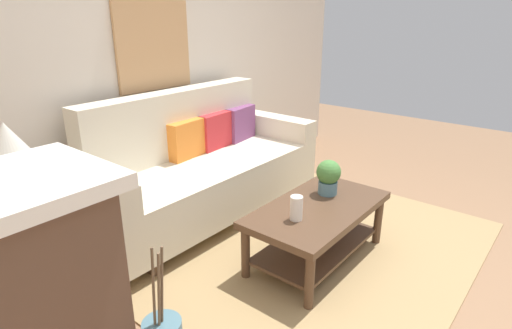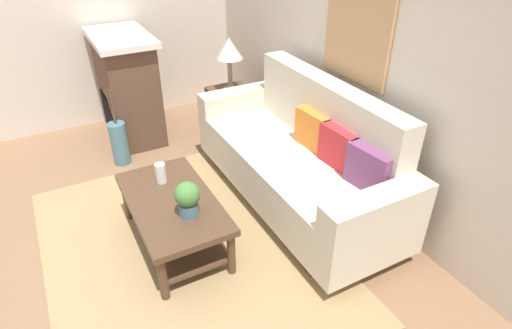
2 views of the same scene
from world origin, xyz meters
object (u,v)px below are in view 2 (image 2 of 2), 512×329
throw_pillow_orange (313,130)px  table_lamp (229,51)px  tabletop_vase (161,173)px  potted_plant_tabletop (188,198)px  throw_pillow_crimson (339,148)px  floor_vase (120,144)px  throw_pillow_plum (369,169)px  coffee_table (173,212)px  framed_painting (356,35)px  side_table (231,113)px  fireplace (128,87)px  couch (299,159)px

throw_pillow_orange → table_lamp: (-1.41, -0.11, 0.31)m
tabletop_vase → potted_plant_tabletop: 0.49m
throw_pillow_crimson → floor_vase: throw_pillow_crimson is taller
throw_pillow_plum → potted_plant_tabletop: size_ratio=1.37×
coffee_table → tabletop_vase: (-0.26, 0.01, 0.20)m
potted_plant_tabletop → framed_painting: framed_painting is taller
tabletop_vase → framed_painting: bearing=82.3°
coffee_table → potted_plant_tabletop: (0.22, 0.06, 0.26)m
coffee_table → framed_painting: bearing=91.5°
throw_pillow_plum → potted_plant_tabletop: bearing=-109.1°
throw_pillow_crimson → table_lamp: (-1.76, -0.11, 0.31)m
throw_pillow_crimson → floor_vase: (-1.74, -1.37, -0.45)m
throw_pillow_orange → side_table: bearing=-175.6°
throw_pillow_plum → fireplace: (-2.65, -1.09, -0.09)m
throw_pillow_orange → throw_pillow_crimson: bearing=0.0°
couch → table_lamp: (-1.41, 0.02, 0.56)m
coffee_table → throw_pillow_orange: bearing=91.9°
couch → coffee_table: couch is taller
floor_vase → table_lamp: bearing=90.5°
coffee_table → table_lamp: table_lamp is taller
tabletop_vase → floor_vase: tabletop_vase is taller
coffee_table → fireplace: fireplace is taller
tabletop_vase → table_lamp: (-1.19, 1.17, 0.48)m
potted_plant_tabletop → fireplace: (-2.22, 0.13, 0.02)m
throw_pillow_plum → coffee_table: throw_pillow_plum is taller
throw_pillow_plum → throw_pillow_crimson: bearing=180.0°
framed_painting → side_table: bearing=-162.4°
table_lamp → floor_vase: (0.01, -1.26, -0.77)m
throw_pillow_plum → tabletop_vase: size_ratio=2.20×
throw_pillow_crimson → potted_plant_tabletop: throw_pillow_crimson is taller
couch → throw_pillow_crimson: size_ratio=6.17×
coffee_table → tabletop_vase: size_ratio=6.74×
throw_pillow_orange → floor_vase: size_ratio=0.80×
tabletop_vase → table_lamp: 1.73m
tabletop_vase → floor_vase: 1.22m
side_table → tabletop_vase: bearing=-44.4°
throw_pillow_plum → tabletop_vase: bearing=-125.6°
framed_painting → potted_plant_tabletop: bearing=-80.4°
table_lamp → fireplace: (-0.55, -0.99, -0.41)m
table_lamp → throw_pillow_crimson: bearing=3.5°
couch → potted_plant_tabletop: couch is taller
throw_pillow_plum → couch: bearing=-169.7°
floor_vase → framed_painting: bearing=50.8°
throw_pillow_plum → potted_plant_tabletop: 1.30m
throw_pillow_plum → side_table: bearing=-177.1°
tabletop_vase → throw_pillow_plum: bearing=54.4°
table_lamp → framed_painting: 1.54m
coffee_table → potted_plant_tabletop: bearing=14.0°
couch → floor_vase: couch is taller
framed_painting → table_lamp: bearing=-162.4°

